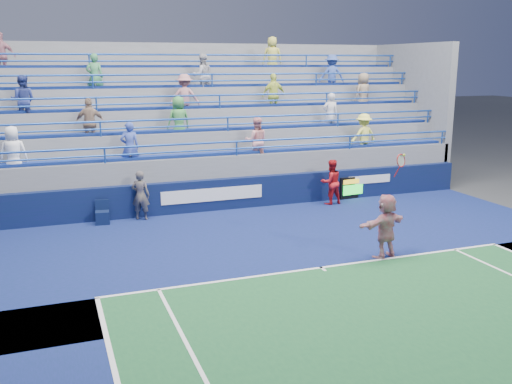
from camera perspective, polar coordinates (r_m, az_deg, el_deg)
name	(u,v)px	position (r m, az deg, el deg)	size (l,w,h in m)	color
ground	(321,268)	(14.52, 6.53, -7.60)	(120.00, 120.00, 0.00)	#333538
sponsor_wall	(239,193)	(20.13, -1.72, -0.08)	(18.00, 0.32, 1.10)	#0A1939
bleacher_stand	(209,150)	(23.49, -4.69, 4.22)	(18.00, 5.60, 6.13)	slate
serve_speed_board	(354,187)	(21.90, 9.73, 0.45)	(1.23, 0.27, 0.84)	black
judge_chair	(103,217)	(18.85, -15.10, -2.39)	(0.47, 0.47, 0.76)	#0B1638
tennis_player	(386,226)	(15.35, 12.86, -3.32)	(1.67, 0.92, 2.76)	white
line_judge	(141,195)	(18.93, -11.47, -0.33)	(0.60, 0.39, 1.64)	#141537
ball_girl	(331,182)	(20.78, 7.50, 0.99)	(0.80, 0.62, 1.64)	red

